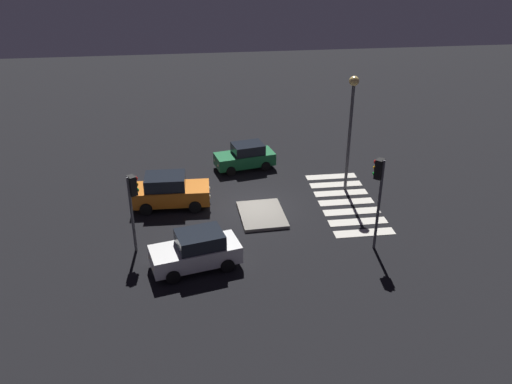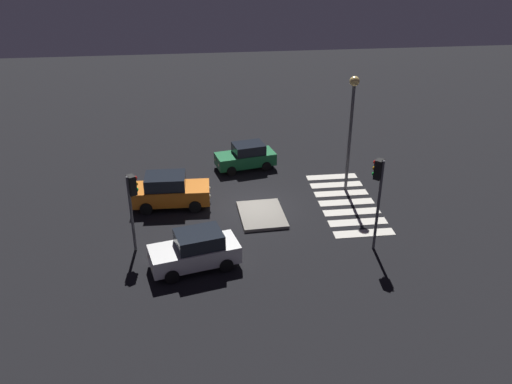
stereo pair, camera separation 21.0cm
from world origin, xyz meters
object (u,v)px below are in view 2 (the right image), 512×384
object	(u,v)px
car_orange	(170,191)
traffic_light_south	(378,183)
car_white	(196,250)
car_green	(246,156)
traffic_light_west	(132,194)
street_lamp	(352,114)
traffic_island	(262,215)

from	to	relation	value
car_orange	traffic_light_south	size ratio (longest dim) A/B	0.94
car_white	car_green	size ratio (longest dim) A/B	1.09
car_white	car_orange	bearing A→B (deg)	-90.97
car_orange	traffic_light_south	distance (m)	11.79
traffic_light_south	traffic_light_west	world-z (taller)	traffic_light_south
car_orange	street_lamp	world-z (taller)	street_lamp
car_white	street_lamp	world-z (taller)	street_lamp
car_green	traffic_light_west	xyz separation A→B (m)	(-9.02, 6.33, 2.21)
car_white	traffic_light_south	bearing A→B (deg)	170.87
traffic_island	traffic_light_south	distance (m)	7.18
traffic_island	street_lamp	distance (m)	7.66
car_orange	traffic_light_west	bearing A→B (deg)	-107.15
traffic_island	traffic_light_west	bearing A→B (deg)	111.06
car_orange	traffic_island	bearing A→B (deg)	-18.55
traffic_light_south	traffic_light_west	xyz separation A→B (m)	(1.27, 11.51, -0.56)
street_lamp	traffic_island	bearing A→B (deg)	115.50
traffic_light_south	car_green	bearing A→B (deg)	-20.58
traffic_light_south	traffic_light_west	size ratio (longest dim) A/B	1.19
traffic_island	car_white	xyz separation A→B (m)	(-4.37, 3.69, 0.80)
car_orange	street_lamp	distance (m)	11.18
traffic_island	traffic_light_west	size ratio (longest dim) A/B	0.83
traffic_light_south	car_white	bearing A→B (deg)	46.56
traffic_island	street_lamp	world-z (taller)	street_lamp
car_white	car_green	bearing A→B (deg)	-120.84
car_green	traffic_light_west	world-z (taller)	traffic_light_west
car_white	street_lamp	size ratio (longest dim) A/B	0.63
traffic_island	car_green	bearing A→B (deg)	1.70
car_orange	traffic_light_west	size ratio (longest dim) A/B	1.11
traffic_island	car_green	size ratio (longest dim) A/B	0.82
car_white	street_lamp	bearing A→B (deg)	-155.69
traffic_island	car_orange	xyz separation A→B (m)	(1.86, 5.02, 0.85)
car_white	car_orange	size ratio (longest dim) A/B	0.99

